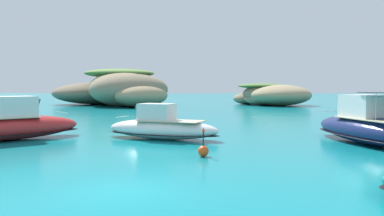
{
  "coord_description": "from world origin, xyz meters",
  "views": [
    {
      "loc": [
        2.84,
        -12.81,
        3.55
      ],
      "look_at": [
        1.26,
        22.93,
        1.58
      ],
      "focal_mm": 36.15,
      "sensor_mm": 36.0,
      "label": 1
    }
  ],
  "objects_px": {
    "motorboat_white": "(162,127)",
    "channel_buoy": "(203,150)",
    "islet_large": "(118,90)",
    "islet_small": "(271,95)",
    "motorboat_red": "(7,126)",
    "motorboat_navy": "(370,127)"
  },
  "relations": [
    {
      "from": "islet_large",
      "to": "islet_small",
      "type": "xyz_separation_m",
      "value": [
        29.06,
        3.1,
        -0.92
      ]
    },
    {
      "from": "islet_large",
      "to": "motorboat_navy",
      "type": "relative_size",
      "value": 2.72
    },
    {
      "from": "motorboat_red",
      "to": "islet_large",
      "type": "bearing_deg",
      "value": 94.45
    },
    {
      "from": "motorboat_navy",
      "to": "motorboat_red",
      "type": "bearing_deg",
      "value": 178.57
    },
    {
      "from": "motorboat_navy",
      "to": "channel_buoy",
      "type": "relative_size",
      "value": 7.29
    },
    {
      "from": "motorboat_navy",
      "to": "motorboat_red",
      "type": "distance_m",
      "value": 23.42
    },
    {
      "from": "motorboat_red",
      "to": "channel_buoy",
      "type": "bearing_deg",
      "value": -22.43
    },
    {
      "from": "motorboat_white",
      "to": "motorboat_red",
      "type": "distance_m",
      "value": 10.26
    },
    {
      "from": "motorboat_white",
      "to": "motorboat_navy",
      "type": "xyz_separation_m",
      "value": [
        13.21,
        -1.67,
        0.22
      ]
    },
    {
      "from": "islet_small",
      "to": "motorboat_white",
      "type": "distance_m",
      "value": 51.56
    },
    {
      "from": "islet_small",
      "to": "islet_large",
      "type": "bearing_deg",
      "value": -173.9
    },
    {
      "from": "islet_small",
      "to": "channel_buoy",
      "type": "bearing_deg",
      "value": -102.4
    },
    {
      "from": "islet_small",
      "to": "motorboat_white",
      "type": "height_order",
      "value": "islet_small"
    },
    {
      "from": "islet_large",
      "to": "islet_small",
      "type": "distance_m",
      "value": 29.24
    },
    {
      "from": "motorboat_white",
      "to": "channel_buoy",
      "type": "bearing_deg",
      "value": -65.79
    },
    {
      "from": "motorboat_navy",
      "to": "channel_buoy",
      "type": "xyz_separation_m",
      "value": [
        -10.29,
        -4.83,
        -0.69
      ]
    },
    {
      "from": "islet_small",
      "to": "channel_buoy",
      "type": "relative_size",
      "value": 11.9
    },
    {
      "from": "motorboat_white",
      "to": "motorboat_red",
      "type": "xyz_separation_m",
      "value": [
        -10.2,
        -1.09,
        0.17
      ]
    },
    {
      "from": "channel_buoy",
      "to": "motorboat_navy",
      "type": "bearing_deg",
      "value": 25.16
    },
    {
      "from": "motorboat_white",
      "to": "channel_buoy",
      "type": "xyz_separation_m",
      "value": [
        2.92,
        -6.5,
        -0.47
      ]
    },
    {
      "from": "motorboat_navy",
      "to": "motorboat_red",
      "type": "relative_size",
      "value": 1.15
    },
    {
      "from": "islet_large",
      "to": "motorboat_white",
      "type": "distance_m",
      "value": 48.24
    }
  ]
}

